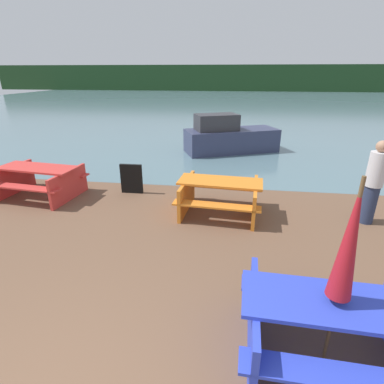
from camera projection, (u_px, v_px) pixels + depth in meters
water at (220, 102)px, 31.12m from camera, size 60.00×50.00×0.00m
far_treeline at (226, 78)px, 48.78m from camera, size 80.00×1.60×4.00m
picnic_table_blue at (331, 325)px, 3.05m from camera, size 1.88×1.46×0.78m
picnic_table_orange at (220, 194)px, 6.40m from camera, size 1.86×1.52×0.75m
picnic_table_red at (39, 178)px, 7.28m from camera, size 2.04×1.59×0.75m
umbrella_crimson at (349, 242)px, 2.69m from camera, size 0.24×0.24×2.08m
boat at (229, 137)px, 11.42m from camera, size 3.70×2.54×1.44m
person at (373, 183)px, 5.86m from camera, size 0.34×0.34×1.69m
signboard at (132, 179)px, 7.53m from camera, size 0.55×0.08×0.75m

